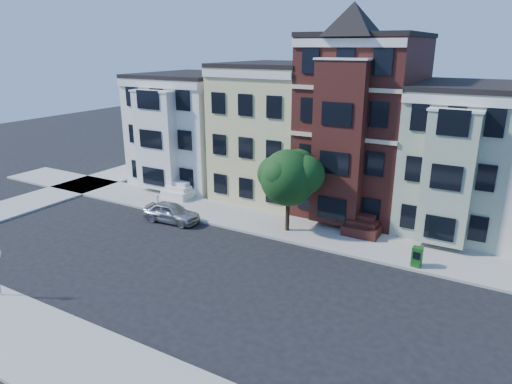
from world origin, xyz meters
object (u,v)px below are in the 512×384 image
Objects in this scene: street_tree at (288,182)px; newspaper_box at (417,257)px; parked_car at (171,212)px; fire_hydrant at (157,201)px.

newspaper_box is at bearing -7.38° from street_tree.
parked_car is 3.62× the size of newspaper_box.
street_tree reaches higher than fire_hydrant.
street_tree is 8.45m from parked_car.
street_tree reaches higher than parked_car.
newspaper_box is (15.92, 1.23, 0.02)m from parked_car.
street_tree is at bearing -77.48° from parked_car.
fire_hydrant is (-18.76, 0.54, -0.23)m from newspaper_box.
newspaper_box is 1.69× the size of fire_hydrant.
parked_car is at bearing -163.24° from street_tree.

